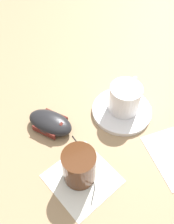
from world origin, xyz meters
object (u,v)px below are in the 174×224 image
object	(u,v)px
saucer	(122,111)
drinking_glass	(79,167)
coffee_cup	(125,98)
computer_mouse	(50,123)

from	to	relation	value
saucer	drinking_glass	xyz separation A→B (m)	(-0.13, 0.16, 0.04)
coffee_cup	saucer	bearing A→B (deg)	126.07
saucer	coffee_cup	distance (m)	0.04
coffee_cup	computer_mouse	distance (m)	0.19
computer_mouse	drinking_glass	bearing A→B (deg)	-170.93
drinking_glass	saucer	bearing A→B (deg)	-51.43
saucer	coffee_cup	bearing A→B (deg)	-53.93
computer_mouse	saucer	bearing A→B (deg)	-95.88
saucer	computer_mouse	bearing A→B (deg)	84.12
drinking_glass	computer_mouse	bearing A→B (deg)	9.07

